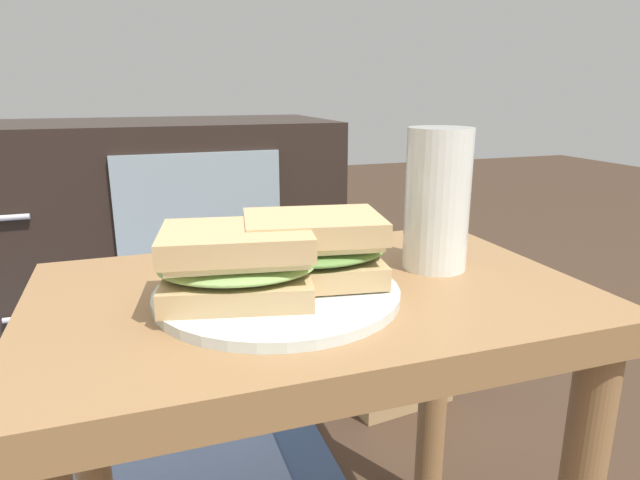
% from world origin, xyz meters
% --- Properties ---
extents(side_table, '(0.56, 0.36, 0.46)m').
position_xyz_m(side_table, '(0.00, 0.00, 0.37)').
color(side_table, olive).
rests_on(side_table, ground).
extents(tv_cabinet, '(0.96, 0.46, 0.58)m').
position_xyz_m(tv_cabinet, '(-0.15, 0.95, 0.29)').
color(tv_cabinet, black).
rests_on(tv_cabinet, ground).
extents(area_rug, '(1.01, 0.67, 0.01)m').
position_xyz_m(area_rug, '(-0.36, 0.44, 0.00)').
color(area_rug, '#384C72').
rests_on(area_rug, ground).
extents(plate, '(0.24, 0.24, 0.01)m').
position_xyz_m(plate, '(-0.04, -0.02, 0.47)').
color(plate, silver).
rests_on(plate, side_table).
extents(sandwich_front, '(0.17, 0.14, 0.07)m').
position_xyz_m(sandwich_front, '(-0.08, -0.03, 0.50)').
color(sandwich_front, tan).
rests_on(sandwich_front, plate).
extents(sandwich_back, '(0.16, 0.13, 0.07)m').
position_xyz_m(sandwich_back, '(0.00, -0.01, 0.50)').
color(sandwich_back, tan).
rests_on(sandwich_back, plate).
extents(beer_glass, '(0.07, 0.07, 0.16)m').
position_xyz_m(beer_glass, '(0.15, 0.02, 0.54)').
color(beer_glass, silver).
rests_on(beer_glass, side_table).
extents(paper_bag, '(0.23, 0.15, 0.31)m').
position_xyz_m(paper_bag, '(0.34, 0.45, 0.15)').
color(paper_bag, tan).
rests_on(paper_bag, ground).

